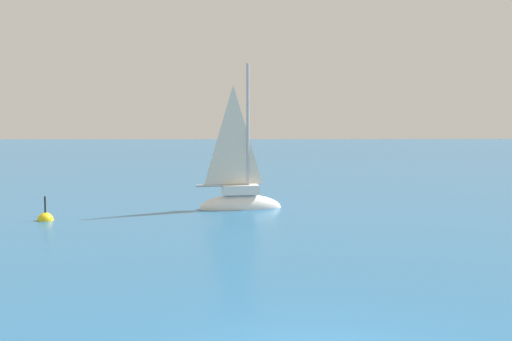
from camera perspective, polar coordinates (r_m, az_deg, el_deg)
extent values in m
ellipsoid|color=white|center=(27.60, -1.29, -3.08)|extent=(3.38, 1.60, 1.12)
cube|color=white|center=(27.51, -1.29, -1.55)|extent=(1.52, 0.99, 0.37)
cylinder|color=#B7B7BC|center=(27.38, -0.67, 3.36)|extent=(0.12, 0.12, 5.07)
cylinder|color=#B2B2B7|center=(27.39, -2.76, -1.22)|extent=(2.02, 0.40, 0.10)
pyramid|color=silver|center=(27.31, -1.85, 2.93)|extent=(1.61, 0.31, 3.86)
sphere|color=yellow|center=(25.71, -16.66, -3.89)|extent=(0.56, 0.56, 0.56)
cylinder|color=black|center=(25.63, -16.69, -2.68)|extent=(0.06, 0.06, 0.60)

